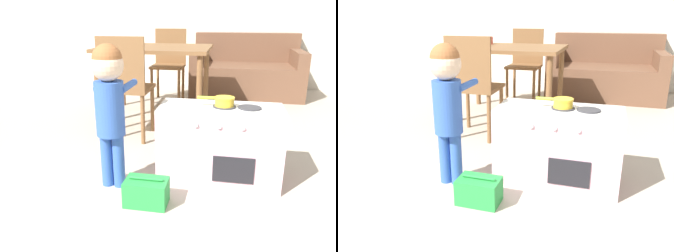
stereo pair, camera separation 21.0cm
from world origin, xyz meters
TOP-DOWN VIEW (x-y plane):
  - play_kitchen at (0.34, 1.05)m, footprint 0.78×0.37m
  - toy_pot at (0.35, 1.05)m, footprint 0.23×0.12m
  - child_figure at (-0.32, 0.83)m, footprint 0.20×0.36m
  - toy_basket at (-0.05, 0.65)m, footprint 0.25×0.16m
  - dining_table at (-0.40, 2.41)m, footprint 1.13×0.89m
  - dining_chair_near at (-0.49, 1.67)m, footprint 0.40×0.40m
  - dining_chair_far at (-0.41, 3.17)m, footprint 0.40×0.40m
  - couch at (0.58, 3.73)m, footprint 1.47×0.93m
  - cup_on_table at (-0.68, 2.60)m, footprint 0.08×0.08m

SIDE VIEW (x-z plane):
  - toy_basket at x=-0.05m, z-range -0.01..0.16m
  - play_kitchen at x=0.34m, z-range 0.00..0.51m
  - couch at x=0.58m, z-range -0.11..0.71m
  - dining_chair_near at x=-0.49m, z-range 0.04..0.94m
  - dining_chair_far at x=-0.41m, z-range 0.04..0.94m
  - toy_pot at x=0.35m, z-range 0.51..0.57m
  - child_figure at x=-0.32m, z-range 0.15..1.05m
  - dining_table at x=-0.40m, z-range 0.28..1.03m
  - cup_on_table at x=-0.68m, z-range 0.75..0.83m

